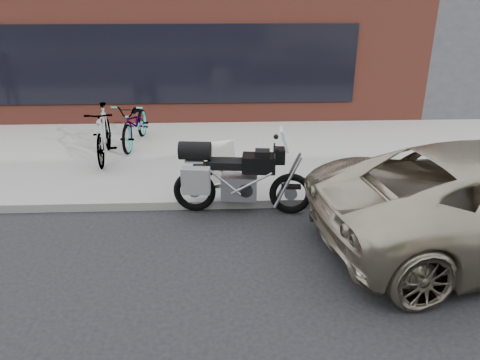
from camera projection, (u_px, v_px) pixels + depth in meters
name	position (u px, v px, depth m)	size (l,w,h in m)	color
near_sidewalk	(244.00, 149.00, 10.87)	(44.00, 6.00, 0.15)	gray
storefront	(177.00, 26.00, 16.38)	(14.00, 10.07, 4.50)	#5F281E
motorcycle	(233.00, 177.00, 7.77)	(2.36, 0.76, 1.49)	black
bicycle_front	(135.00, 123.00, 10.71)	(0.69, 1.97, 1.03)	gray
bicycle_rear	(103.00, 133.00, 9.79)	(0.54, 1.91, 1.15)	gray
sandwich_sign	(221.00, 162.00, 8.69)	(0.63, 0.60, 0.81)	beige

